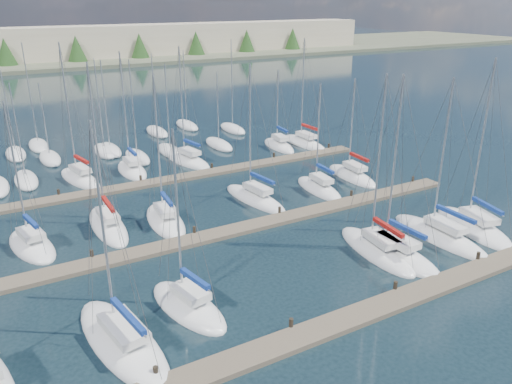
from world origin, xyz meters
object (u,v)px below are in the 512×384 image
sailboat_o (132,170)px  sailboat_d (376,250)px  sailboat_g (474,227)px  sailboat_r (304,143)px  sailboat_n (80,178)px  sailboat_k (255,198)px  sailboat_b (122,341)px  sailboat_m (352,176)px  sailboat_c (188,306)px  sailboat_j (165,221)px  sailboat_h (32,246)px  sailboat_l (319,189)px  sailboat_e (393,252)px  sailboat_q (279,146)px  sailboat_p (188,160)px  sailboat_i (108,226)px  sailboat_f (439,236)px

sailboat_o → sailboat_d: 29.20m
sailboat_g → sailboat_o: bearing=139.8°
sailboat_r → sailboat_n: (-28.12, 0.32, 0.01)m
sailboat_k → sailboat_b: bearing=-146.3°
sailboat_r → sailboat_o: (-22.62, 0.34, 0.00)m
sailboat_b → sailboat_r: sailboat_r is taller
sailboat_m → sailboat_c: sailboat_c is taller
sailboat_r → sailboat_j: (-24.00, -14.09, -0.01)m
sailboat_m → sailboat_d: sailboat_d is taller
sailboat_n → sailboat_k: bearing=-58.1°
sailboat_m → sailboat_c: (-24.25, -13.74, 0.00)m
sailboat_h → sailboat_g: bearing=-35.5°
sailboat_h → sailboat_l: sailboat_h is taller
sailboat_n → sailboat_h: bearing=-126.4°
sailboat_e → sailboat_c: size_ratio=1.16×
sailboat_j → sailboat_m: bearing=7.8°
sailboat_b → sailboat_c: bearing=7.5°
sailboat_n → sailboat_o: (5.50, 0.01, -0.00)m
sailboat_q → sailboat_p: 12.44m
sailboat_l → sailboat_q: bearing=76.7°
sailboat_j → sailboat_c: 13.02m
sailboat_m → sailboat_l: sailboat_l is taller
sailboat_h → sailboat_q: (30.89, 13.94, -0.00)m
sailboat_j → sailboat_i: size_ratio=0.92×
sailboat_b → sailboat_c: size_ratio=1.10×
sailboat_r → sailboat_d: size_ratio=1.01×
sailboat_e → sailboat_m: bearing=58.2°
sailboat_k → sailboat_n: bearing=126.1°
sailboat_r → sailboat_j: bearing=-150.9°
sailboat_c → sailboat_d: 15.03m
sailboat_o → sailboat_j: bearing=-94.2°
sailboat_o → sailboat_g: (20.27, -28.13, -0.01)m
sailboat_h → sailboat_g: (32.08, -14.38, 0.00)m
sailboat_q → sailboat_i: bearing=-146.6°
sailboat_m → sailboat_e: bearing=-115.7°
sailboat_j → sailboat_f: size_ratio=0.98×
sailboat_n → sailboat_m: 28.55m
sailboat_k → sailboat_j: bearing=176.2°
sailboat_e → sailboat_l: 13.75m
sailboat_c → sailboat_j: bearing=64.8°
sailboat_i → sailboat_d: size_ratio=1.02×
sailboat_e → sailboat_j: (-12.71, 13.67, 0.00)m
sailboat_q → sailboat_j: sailboat_j is taller
sailboat_c → sailboat_m: bearing=18.2°
sailboat_b → sailboat_d: bearing=-5.5°
sailboat_q → sailboat_j: bearing=-139.0°
sailboat_j → sailboat_d: 17.49m
sailboat_b → sailboat_e: 20.28m
sailboat_b → sailboat_h: sailboat_b is taller
sailboat_o → sailboat_f: sailboat_o is taller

